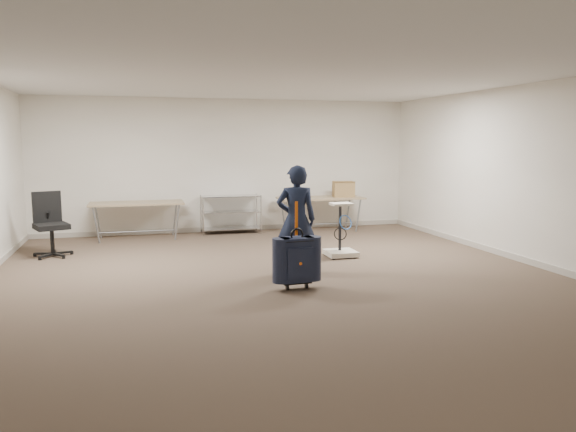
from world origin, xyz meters
name	(u,v)px	position (x,y,z in m)	size (l,w,h in m)	color
ground	(281,280)	(0.00, 0.00, 0.00)	(9.00, 9.00, 0.00)	#45352A
room_shell	(260,257)	(0.00, 1.38, 0.05)	(8.00, 9.00, 9.00)	silver
folding_table_left	(137,205)	(-1.90, 3.95, 0.68)	(1.80, 0.75, 0.73)	#95815B
folding_table_right	(321,200)	(1.90, 3.95, 0.68)	(1.80, 0.75, 0.73)	#95815B
wire_shelf	(231,212)	(0.00, 4.20, 0.44)	(1.22, 0.47, 0.80)	#BBBEC2
person	(296,220)	(0.32, 0.37, 0.79)	(0.57, 0.38, 1.58)	black
suitcase	(297,260)	(0.07, -0.53, 0.39)	(0.44, 0.27, 1.15)	black
office_chair	(51,237)	(-3.30, 2.61, 0.33)	(0.65, 0.66, 1.08)	black
equipment_cart	(341,243)	(1.37, 1.30, 0.24)	(0.50, 0.50, 0.90)	beige
cardboard_box	(343,189)	(2.41, 3.92, 0.90)	(0.44, 0.33, 0.33)	olive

